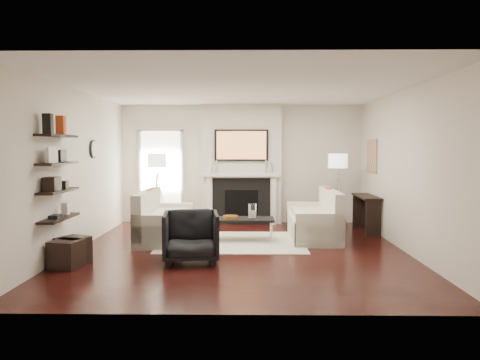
{
  "coord_description": "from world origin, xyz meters",
  "views": [
    {
      "loc": [
        0.12,
        -7.73,
        1.73
      ],
      "look_at": [
        0.0,
        0.6,
        1.15
      ],
      "focal_mm": 35.0,
      "sensor_mm": 36.0,
      "label": 1
    }
  ],
  "objects_px": {
    "loveseat_right_base": "(313,227)",
    "coffee_table": "(244,219)",
    "loveseat_left_base": "(165,229)",
    "armchair": "(191,234)",
    "ottoman_near": "(73,250)",
    "lamp_left_shade": "(157,160)",
    "lamp_right_shade": "(338,161)"
  },
  "relations": [
    {
      "from": "armchair",
      "to": "lamp_right_shade",
      "type": "bearing_deg",
      "value": 40.0
    },
    {
      "from": "lamp_right_shade",
      "to": "ottoman_near",
      "type": "relative_size",
      "value": 1.0
    },
    {
      "from": "ottoman_near",
      "to": "coffee_table",
      "type": "bearing_deg",
      "value": 34.63
    },
    {
      "from": "loveseat_right_base",
      "to": "lamp_left_shade",
      "type": "height_order",
      "value": "lamp_left_shade"
    },
    {
      "from": "armchair",
      "to": "lamp_left_shade",
      "type": "distance_m",
      "value": 3.58
    },
    {
      "from": "coffee_table",
      "to": "ottoman_near",
      "type": "height_order",
      "value": "coffee_table"
    },
    {
      "from": "armchair",
      "to": "lamp_right_shade",
      "type": "relative_size",
      "value": 2.11
    },
    {
      "from": "loveseat_right_base",
      "to": "loveseat_left_base",
      "type": "bearing_deg",
      "value": -175.02
    },
    {
      "from": "coffee_table",
      "to": "lamp_left_shade",
      "type": "height_order",
      "value": "lamp_left_shade"
    },
    {
      "from": "loveseat_left_base",
      "to": "loveseat_right_base",
      "type": "relative_size",
      "value": 1.0
    },
    {
      "from": "loveseat_right_base",
      "to": "ottoman_near",
      "type": "height_order",
      "value": "loveseat_right_base"
    },
    {
      "from": "lamp_left_shade",
      "to": "loveseat_left_base",
      "type": "bearing_deg",
      "value": -74.37
    },
    {
      "from": "loveseat_right_base",
      "to": "ottoman_near",
      "type": "distance_m",
      "value": 4.35
    },
    {
      "from": "loveseat_right_base",
      "to": "coffee_table",
      "type": "xyz_separation_m",
      "value": [
        -1.31,
        -0.25,
        0.19
      ]
    },
    {
      "from": "ottoman_near",
      "to": "loveseat_right_base",
      "type": "bearing_deg",
      "value": 27.51
    },
    {
      "from": "lamp_left_shade",
      "to": "loveseat_right_base",
      "type": "bearing_deg",
      "value": -23.04
    },
    {
      "from": "loveseat_left_base",
      "to": "loveseat_right_base",
      "type": "xyz_separation_m",
      "value": [
        2.78,
        0.24,
        0.0
      ]
    },
    {
      "from": "coffee_table",
      "to": "ottoman_near",
      "type": "xyz_separation_m",
      "value": [
        -2.55,
        -1.76,
        -0.2
      ]
    },
    {
      "from": "coffee_table",
      "to": "armchair",
      "type": "distance_m",
      "value": 1.8
    },
    {
      "from": "loveseat_right_base",
      "to": "armchair",
      "type": "relative_size",
      "value": 2.13
    },
    {
      "from": "loveseat_right_base",
      "to": "coffee_table",
      "type": "bearing_deg",
      "value": -169.2
    },
    {
      "from": "ottoman_near",
      "to": "loveseat_left_base",
      "type": "bearing_deg",
      "value": 58.71
    },
    {
      "from": "loveseat_right_base",
      "to": "lamp_left_shade",
      "type": "xyz_separation_m",
      "value": [
        -3.24,
        1.38,
        1.24
      ]
    },
    {
      "from": "loveseat_right_base",
      "to": "coffee_table",
      "type": "height_order",
      "value": "same"
    },
    {
      "from": "armchair",
      "to": "lamp_left_shade",
      "type": "xyz_separation_m",
      "value": [
        -1.13,
        3.23,
        1.03
      ]
    },
    {
      "from": "loveseat_right_base",
      "to": "lamp_right_shade",
      "type": "bearing_deg",
      "value": 58.24
    },
    {
      "from": "loveseat_left_base",
      "to": "ottoman_near",
      "type": "relative_size",
      "value": 4.5
    },
    {
      "from": "coffee_table",
      "to": "lamp_right_shade",
      "type": "height_order",
      "value": "lamp_right_shade"
    },
    {
      "from": "armchair",
      "to": "loveseat_right_base",
      "type": "bearing_deg",
      "value": 34.8
    },
    {
      "from": "lamp_right_shade",
      "to": "loveseat_left_base",
      "type": "bearing_deg",
      "value": -159.1
    },
    {
      "from": "loveseat_left_base",
      "to": "loveseat_right_base",
      "type": "distance_m",
      "value": 2.79
    },
    {
      "from": "loveseat_left_base",
      "to": "loveseat_right_base",
      "type": "bearing_deg",
      "value": 4.98
    }
  ]
}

